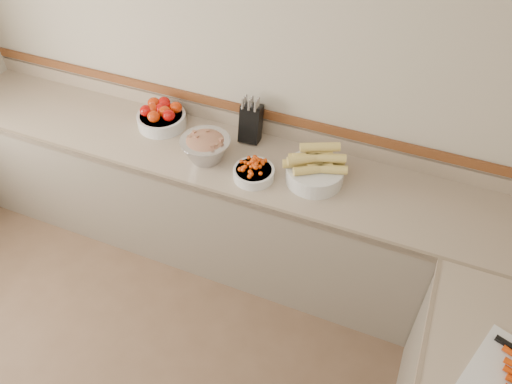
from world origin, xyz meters
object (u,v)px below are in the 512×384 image
at_px(knife_block, 251,122).
at_px(corn_bowl, 315,169).
at_px(cherry_tomato_bowl, 254,172).
at_px(rhubarb_bowl, 206,147).
at_px(tomato_bowl, 161,116).

relative_size(knife_block, corn_bowl, 0.84).
relative_size(cherry_tomato_bowl, corn_bowl, 0.65).
bearing_deg(cherry_tomato_bowl, rhubarb_bowl, 171.33).
height_order(knife_block, rhubarb_bowl, knife_block).
distance_m(corn_bowl, rhubarb_bowl, 0.68).
bearing_deg(cherry_tomato_bowl, corn_bowl, 18.71).
xyz_separation_m(tomato_bowl, cherry_tomato_bowl, (0.77, -0.25, -0.03)).
height_order(tomato_bowl, cherry_tomato_bowl, tomato_bowl).
relative_size(tomato_bowl, rhubarb_bowl, 1.05).
xyz_separation_m(cherry_tomato_bowl, corn_bowl, (0.34, 0.11, 0.04)).
bearing_deg(knife_block, corn_bowl, -24.45).
xyz_separation_m(corn_bowl, rhubarb_bowl, (-0.68, -0.06, 0.01)).
bearing_deg(cherry_tomato_bowl, tomato_bowl, 161.80).
distance_m(cherry_tomato_bowl, corn_bowl, 0.36).
distance_m(cherry_tomato_bowl, rhubarb_bowl, 0.34).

